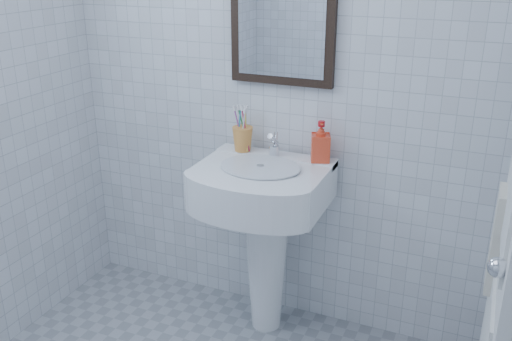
% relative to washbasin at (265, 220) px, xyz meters
% --- Properties ---
extents(wall_back, '(2.20, 0.02, 2.50)m').
position_rel_washbasin_xyz_m(wall_back, '(-0.03, 0.21, 0.64)').
color(wall_back, silver).
rests_on(wall_back, ground).
extents(washbasin, '(0.60, 0.44, 0.92)m').
position_rel_washbasin_xyz_m(washbasin, '(0.00, 0.00, 0.00)').
color(washbasin, white).
rests_on(washbasin, ground).
extents(faucet, '(0.05, 0.11, 0.13)m').
position_rel_washbasin_xyz_m(faucet, '(0.00, 0.11, 0.34)').
color(faucet, silver).
rests_on(faucet, washbasin).
extents(toothbrush_cup, '(0.13, 0.13, 0.12)m').
position_rel_washbasin_xyz_m(toothbrush_cup, '(-0.17, 0.12, 0.35)').
color(toothbrush_cup, orange).
rests_on(toothbrush_cup, washbasin).
extents(soap_dispenser, '(0.11, 0.11, 0.19)m').
position_rel_washbasin_xyz_m(soap_dispenser, '(0.22, 0.13, 0.39)').
color(soap_dispenser, red).
rests_on(soap_dispenser, washbasin).
extents(wall_mirror, '(0.50, 0.04, 0.62)m').
position_rel_washbasin_xyz_m(wall_mirror, '(0.00, 0.19, 0.94)').
color(wall_mirror, black).
rests_on(wall_mirror, wall_back).
extents(towel_ring, '(0.01, 0.18, 0.18)m').
position_rel_washbasin_xyz_m(towel_ring, '(1.03, -0.29, 0.44)').
color(towel_ring, silver).
rests_on(towel_ring, wall_right).
extents(hand_towel, '(0.03, 0.16, 0.38)m').
position_rel_washbasin_xyz_m(hand_towel, '(1.01, -0.29, 0.26)').
color(hand_towel, beige).
rests_on(hand_towel, towel_ring).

